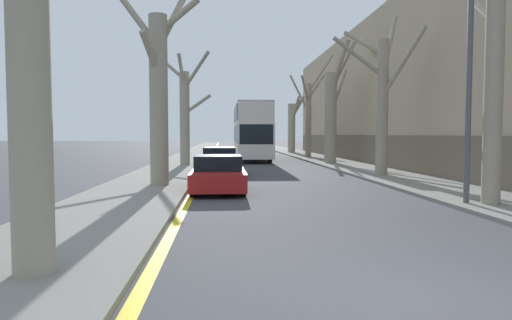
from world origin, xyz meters
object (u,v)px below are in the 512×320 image
object	(u,v)px
street_tree_left_2	(185,112)
street_tree_right_4	(292,125)
double_decker_bus	(252,129)
street_tree_right_1	(382,97)
street_tree_right_0	(493,78)
parked_car_1	(219,162)
street_tree_left_1	(158,90)
street_tree_right_3	(309,114)
street_tree_right_2	(332,109)
parked_car_0	(218,174)
lamp_post	(467,33)

from	to	relation	value
street_tree_left_2	street_tree_right_4	xyz separation A→B (m)	(10.14, 20.41, -0.41)
double_decker_bus	street_tree_left_2	bearing A→B (deg)	-125.60
street_tree_right_1	double_decker_bus	world-z (taller)	street_tree_right_1
street_tree_right_4	double_decker_bus	xyz separation A→B (m)	(-5.39, -13.78, -0.59)
street_tree_right_0	parked_car_1	size ratio (longest dim) A/B	1.95
street_tree_right_1	street_tree_right_4	distance (m)	28.29
street_tree_left_1	street_tree_right_4	size ratio (longest dim) A/B	1.23
street_tree_right_3	street_tree_right_4	size ratio (longest dim) A/B	1.37
street_tree_left_1	double_decker_bus	size ratio (longest dim) A/B	0.79
street_tree_right_1	street_tree_right_2	size ratio (longest dim) A/B	0.98
street_tree_right_1	street_tree_right_4	size ratio (longest dim) A/B	1.25
street_tree_left_2	street_tree_right_1	bearing A→B (deg)	-37.74
double_decker_bus	street_tree_right_2	bearing A→B (deg)	-43.08
street_tree_left_1	parked_car_0	distance (m)	4.15
street_tree_right_1	street_tree_right_2	xyz separation A→B (m)	(-0.16, 9.57, -0.08)
street_tree_left_2	lamp_post	xyz separation A→B (m)	(9.27, -17.23, 1.36)
street_tree_right_0	street_tree_right_1	size ratio (longest dim) A/B	1.07
street_tree_right_0	street_tree_right_3	world-z (taller)	street_tree_right_3
street_tree_right_3	double_decker_bus	xyz separation A→B (m)	(-5.34, -4.01, -1.42)
street_tree_left_1	street_tree_right_0	world-z (taller)	street_tree_right_0
parked_car_1	lamp_post	size ratio (longest dim) A/B	0.51
street_tree_right_1	parked_car_1	world-z (taller)	street_tree_right_1
street_tree_right_3	street_tree_right_1	bearing A→B (deg)	-89.73
street_tree_left_1	lamp_post	xyz separation A→B (m)	(9.31, -5.45, 1.12)
street_tree_left_1	street_tree_left_2	distance (m)	11.78
street_tree_left_1	lamp_post	bearing A→B (deg)	-30.35
street_tree_right_0	street_tree_right_1	distance (m)	9.54
street_tree_right_1	parked_car_0	size ratio (longest dim) A/B	2.02
street_tree_right_2	parked_car_1	bearing A→B (deg)	-133.12
street_tree_right_0	street_tree_right_2	size ratio (longest dim) A/B	1.05
street_tree_left_1	street_tree_right_3	bearing A→B (deg)	65.69
street_tree_right_3	street_tree_right_4	distance (m)	9.80
street_tree_right_2	lamp_post	distance (m)	18.98
parked_car_0	parked_car_1	world-z (taller)	parked_car_1
street_tree_right_2	double_decker_bus	bearing A→B (deg)	136.92
street_tree_left_1	street_tree_left_2	size ratio (longest dim) A/B	1.05
street_tree_right_0	lamp_post	xyz separation A→B (m)	(-0.68, 0.17, 1.25)
street_tree_left_2	street_tree_right_1	xyz separation A→B (m)	(10.17, -7.87, 0.37)
street_tree_left_1	double_decker_bus	distance (m)	19.06
street_tree_right_1	parked_car_0	xyz separation A→B (m)	(-7.91, -5.33, -3.28)
street_tree_left_2	parked_car_0	distance (m)	13.71
street_tree_right_1	street_tree_right_2	world-z (taller)	street_tree_right_2
street_tree_right_1	street_tree_right_3	distance (m)	18.52
street_tree_right_3	lamp_post	bearing A→B (deg)	-91.68
double_decker_bus	lamp_post	distance (m)	24.40
street_tree_right_4	double_decker_bus	distance (m)	14.81
parked_car_1	street_tree_right_2	bearing A→B (deg)	46.88
street_tree_right_2	lamp_post	world-z (taller)	lamp_post
double_decker_bus	street_tree_right_1	bearing A→B (deg)	-69.48
street_tree_left_1	street_tree_right_3	world-z (taller)	street_tree_right_3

